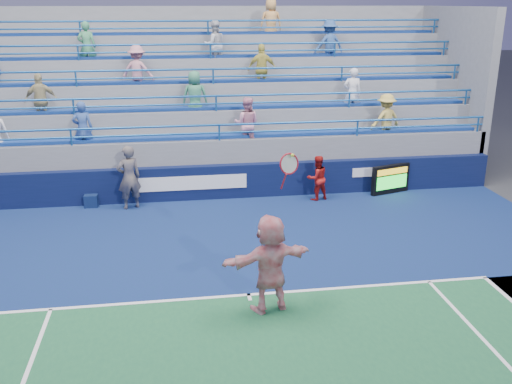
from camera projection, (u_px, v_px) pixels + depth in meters
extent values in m
plane|color=#333538|center=(249.00, 296.00, 12.26)|extent=(120.00, 120.00, 0.00)
cube|color=navy|center=(237.00, 253.00, 14.32)|extent=(18.00, 8.40, 0.02)
cube|color=white|center=(249.00, 295.00, 12.25)|extent=(11.00, 0.10, 0.01)
cube|color=white|center=(249.00, 297.00, 12.15)|extent=(0.08, 0.30, 0.01)
cube|color=#091234|center=(221.00, 182.00, 18.18)|extent=(18.00, 0.30, 1.10)
cube|color=white|center=(190.00, 183.00, 17.87)|extent=(3.60, 0.02, 0.45)
cube|color=white|center=(379.00, 172.00, 18.71)|extent=(1.80, 0.02, 0.30)
cube|color=slate|center=(214.00, 158.00, 20.94)|extent=(18.00, 5.60, 1.10)
cube|color=slate|center=(213.00, 148.00, 20.82)|extent=(18.00, 5.60, 1.85)
cube|color=navy|center=(218.00, 136.00, 18.31)|extent=(17.40, 0.45, 0.10)
cylinder|color=#1B5596|center=(219.00, 125.00, 17.79)|extent=(18.00, 0.07, 0.07)
cube|color=slate|center=(212.00, 135.00, 21.17)|extent=(18.00, 4.60, 2.60)
cube|color=navy|center=(215.00, 108.00, 19.01)|extent=(17.40, 0.45, 0.10)
cylinder|color=#1B5596|center=(216.00, 96.00, 18.49)|extent=(18.00, 0.07, 0.07)
cube|color=slate|center=(211.00, 122.00, 21.52)|extent=(18.00, 3.60, 3.35)
cube|color=navy|center=(212.00, 81.00, 19.71)|extent=(17.40, 0.45, 0.10)
cylinder|color=#1B5596|center=(213.00, 69.00, 19.19)|extent=(18.00, 0.07, 0.07)
cube|color=slate|center=(210.00, 110.00, 21.87)|extent=(18.00, 2.60, 4.10)
cube|color=navy|center=(210.00, 56.00, 20.41)|extent=(17.40, 0.45, 0.10)
cylinder|color=#1B5596|center=(210.00, 44.00, 19.89)|extent=(18.00, 0.07, 0.07)
cube|color=slate|center=(208.00, 98.00, 22.22)|extent=(18.00, 1.60, 4.85)
cube|color=navy|center=(207.00, 33.00, 21.11)|extent=(17.40, 0.45, 0.10)
cylinder|color=#1B5596|center=(208.00, 21.00, 20.59)|extent=(18.00, 0.07, 0.07)
imported|color=tan|center=(41.00, 100.00, 18.11)|extent=(1.04, 0.54, 1.70)
imported|color=white|center=(352.00, 93.00, 19.55)|extent=(0.66, 0.47, 1.70)
imported|color=#E4A258|center=(271.00, 22.00, 21.33)|extent=(0.83, 0.54, 1.70)
imported|color=#3F8C5C|center=(87.00, 47.00, 19.69)|extent=(0.63, 0.42, 1.70)
imported|color=#2E4B8B|center=(83.00, 129.00, 17.60)|extent=(0.64, 0.43, 1.70)
imported|color=#D1B451|center=(386.00, 119.00, 18.98)|extent=(1.23, 0.92, 1.70)
imported|color=#CABC4E|center=(262.00, 69.00, 19.83)|extent=(1.00, 0.42, 1.70)
imported|color=silver|center=(214.00, 45.00, 20.31)|extent=(0.94, 0.80, 1.70)
imported|color=#305492|center=(329.00, 44.00, 20.91)|extent=(1.19, 0.81, 1.70)
imported|color=pink|center=(247.00, 124.00, 18.32)|extent=(0.97, 0.84, 1.70)
imported|color=#C7808F|center=(138.00, 71.00, 19.23)|extent=(1.23, 0.91, 1.70)
imported|color=#3B8360|center=(195.00, 97.00, 18.80)|extent=(0.85, 0.58, 1.70)
cube|color=black|center=(390.00, 179.00, 18.64)|extent=(1.38, 0.56, 0.97)
cube|color=gold|center=(392.00, 171.00, 18.47)|extent=(1.19, 0.02, 0.19)
cube|color=#19E533|center=(391.00, 182.00, 18.58)|extent=(1.19, 0.02, 0.44)
cube|color=#0D1B40|center=(91.00, 201.00, 17.51)|extent=(0.41, 0.41, 0.40)
cube|color=#0D1B40|center=(91.00, 188.00, 17.57)|extent=(0.40, 0.06, 0.31)
imported|color=white|center=(270.00, 264.00, 11.39)|extent=(2.00, 1.08, 2.06)
torus|color=maroon|center=(289.00, 164.00, 10.79)|extent=(0.43, 0.24, 0.42)
cylinder|color=maroon|center=(284.00, 181.00, 10.88)|extent=(0.09, 0.24, 0.37)
sphere|color=yellow|center=(292.00, 155.00, 10.69)|extent=(0.07, 0.07, 0.07)
imported|color=#151C3C|center=(129.00, 178.00, 17.12)|extent=(0.84, 0.69, 1.97)
imported|color=#A21512|center=(317.00, 178.00, 17.98)|extent=(0.82, 0.72, 1.44)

